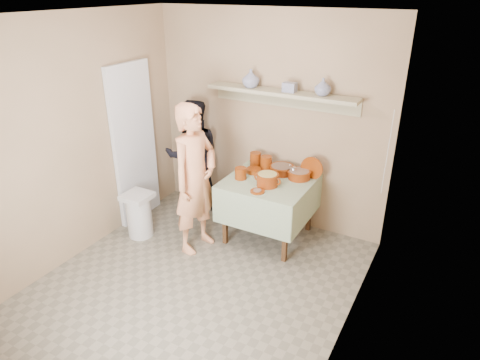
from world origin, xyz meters
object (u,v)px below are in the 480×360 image
Objects in this scene: person_cook at (195,180)px; cazuela_rice at (267,179)px; trash_bin at (139,214)px; person_helper at (193,156)px; serving_table at (269,189)px.

person_cook is 0.80m from cazuela_rice.
person_cook is at bearing 10.47° from trash_bin.
person_helper is 1.31m from cazuela_rice.
person_cook is 1.77× the size of serving_table.
person_helper is 1.06m from trash_bin.
person_cook is 1.14× the size of person_helper.
person_helper is 4.56× the size of cazuela_rice.
person_helper reaches higher than cazuela_rice.
cazuela_rice is at bearing -50.05° from person_cook.
trash_bin is (-1.38, -0.72, -0.36)m from serving_table.
serving_table is at bearing 137.54° from person_helper.
trash_bin is at bearing 47.07° from person_helper.
person_cook is 0.96m from trash_bin.
person_helper reaches higher than serving_table.
serving_table is 2.95× the size of cazuela_rice.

